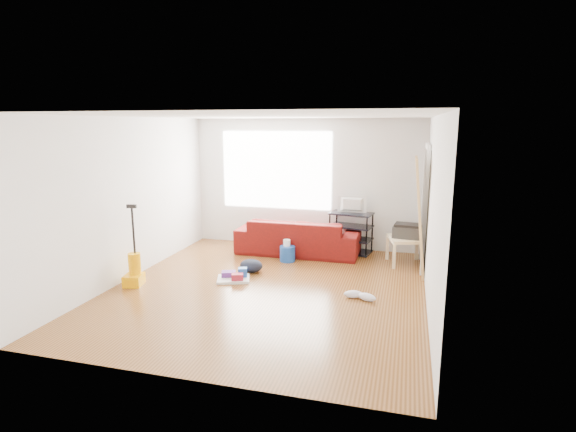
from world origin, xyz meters
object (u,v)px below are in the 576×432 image
(tv_stand, at_px, (351,232))
(backpack, at_px, (251,272))
(sofa, at_px, (298,253))
(side_table, at_px, (406,242))
(bucket, at_px, (287,261))
(vacuum, at_px, (134,270))
(cleaning_tray, at_px, (235,277))

(tv_stand, height_order, backpack, tv_stand)
(sofa, bearing_deg, side_table, 175.17)
(backpack, bearing_deg, tv_stand, 52.60)
(side_table, relative_size, backpack, 1.85)
(sofa, height_order, backpack, sofa)
(bucket, xyz_separation_m, vacuum, (-1.92, -1.76, 0.23))
(tv_stand, bearing_deg, backpack, -122.04)
(bucket, xyz_separation_m, backpack, (-0.42, -0.73, 0.00))
(side_table, distance_m, bucket, 2.10)
(side_table, distance_m, vacuum, 4.49)
(tv_stand, bearing_deg, cleaning_tray, -117.21)
(side_table, xyz_separation_m, bucket, (-2.03, -0.38, -0.40))
(sofa, xyz_separation_m, backpack, (-0.48, -1.28, 0.00))
(cleaning_tray, xyz_separation_m, backpack, (0.12, 0.44, -0.05))
(cleaning_tray, height_order, backpack, cleaning_tray)
(bucket, height_order, backpack, bucket)
(sofa, height_order, bucket, sofa)
(backpack, bearing_deg, vacuum, -140.21)
(sofa, bearing_deg, tv_stand, -164.15)
(tv_stand, bearing_deg, bucket, -130.36)
(sofa, relative_size, tv_stand, 2.70)
(bucket, height_order, vacuum, vacuum)
(sofa, distance_m, vacuum, 3.05)
(bucket, height_order, cleaning_tray, cleaning_tray)
(sofa, xyz_separation_m, tv_stand, (0.95, 0.27, 0.40))
(bucket, bearing_deg, vacuum, -137.59)
(cleaning_tray, xyz_separation_m, vacuum, (-1.38, -0.58, 0.17))
(sofa, bearing_deg, backpack, 69.26)
(cleaning_tray, bearing_deg, backpack, 74.89)
(bucket, xyz_separation_m, cleaning_tray, (-0.54, -1.17, 0.05))
(cleaning_tray, distance_m, backpack, 0.46)
(sofa, relative_size, bucket, 8.33)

